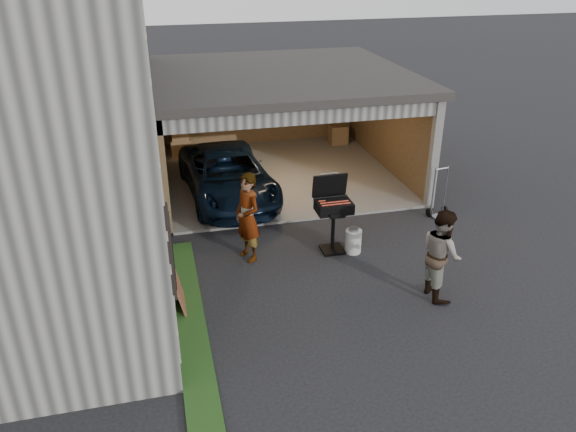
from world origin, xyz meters
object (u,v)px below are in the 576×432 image
Objects in this scene: man at (441,254)px; plywood_panel at (178,286)px; hand_truck at (439,207)px; propane_tank at (353,241)px; woman at (248,217)px; bbq_grill at (333,209)px; minivan at (228,177)px.

plywood_panel is at bearing 82.31° from man.
hand_truck is (1.61, 3.05, -0.63)m from man.
hand_truck is at bearing 24.44° from propane_tank.
woman is 1.08× the size of man.
propane_tank is 0.58× the size of plywood_panel.
man reaches higher than plywood_panel.
plywood_panel is at bearing -157.67° from bbq_grill.
hand_truck is (4.77, 0.90, -0.70)m from woman.
hand_truck is (6.29, 2.34, -0.21)m from plywood_panel.
bbq_grill is 3.17× the size of propane_tank.
hand_truck reaches higher than minivan.
bbq_grill is (-1.38, 2.07, 0.11)m from man.
bbq_grill reaches higher than plywood_panel.
man is 1.94× the size of plywood_panel.
man is (3.14, -5.23, 0.27)m from minivan.
propane_tank is (2.17, -3.35, -0.34)m from minivan.
plywood_panel is at bearing -166.66° from hand_truck.
woman is at bearing -176.39° from hand_truck.
plywood_panel is at bearing -70.07° from woman.
propane_tank is (-0.97, 1.88, -0.61)m from man.
woman reaches higher than bbq_grill.
propane_tank is at bearing 28.38° from man.
woman is at bearing 172.83° from propane_tank.
minivan is 4.77m from plywood_panel.
hand_truck is at bearing -26.82° from man.
bbq_grill is (1.78, -0.09, 0.03)m from woman.
minivan is 5.24m from hand_truck.
woman is at bearing -94.48° from minivan.
woman is 3.64× the size of propane_tank.
bbq_grill reaches higher than propane_tank.
propane_tank is (0.41, -0.19, -0.71)m from bbq_grill.
plywood_panel is at bearing -113.01° from minivan.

